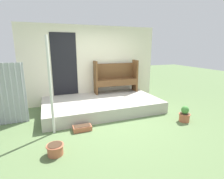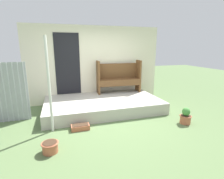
% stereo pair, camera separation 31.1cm
% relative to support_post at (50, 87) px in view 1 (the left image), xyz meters
% --- Properties ---
extents(ground_plane, '(24.00, 24.00, 0.00)m').
position_rel_support_post_xyz_m(ground_plane, '(1.46, 0.07, -1.07)').
color(ground_plane, '#5B7547').
extents(porch_slab, '(3.45, 1.94, 0.33)m').
position_rel_support_post_xyz_m(porch_slab, '(1.46, 1.04, -0.90)').
color(porch_slab, '#B7B2A5').
rests_on(porch_slab, ground_plane).
extents(house_wall, '(4.65, 0.08, 2.60)m').
position_rel_support_post_xyz_m(house_wall, '(1.42, 2.04, 0.23)').
color(house_wall, beige).
rests_on(house_wall, ground_plane).
extents(support_post, '(0.06, 0.06, 2.14)m').
position_rel_support_post_xyz_m(support_post, '(0.00, 0.00, 0.00)').
color(support_post, silver).
rests_on(support_post, ground_plane).
extents(bench, '(1.54, 0.46, 1.12)m').
position_rel_support_post_xyz_m(bench, '(2.21, 1.76, -0.16)').
color(bench, brown).
rests_on(bench, porch_slab).
extents(flower_pot_left, '(0.32, 0.32, 0.20)m').
position_rel_support_post_xyz_m(flower_pot_left, '(-0.02, -0.89, -0.96)').
color(flower_pot_left, '#B26042').
rests_on(flower_pot_left, ground_plane).
extents(flower_pot_middle, '(0.30, 0.30, 0.42)m').
position_rel_support_post_xyz_m(flower_pot_middle, '(3.22, -0.56, -0.89)').
color(flower_pot_middle, '#B26042').
rests_on(flower_pot_middle, ground_plane).
extents(planter_box_rect, '(0.43, 0.22, 0.12)m').
position_rel_support_post_xyz_m(planter_box_rect, '(0.62, -0.12, -1.01)').
color(planter_box_rect, '#B26042').
rests_on(planter_box_rect, ground_plane).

